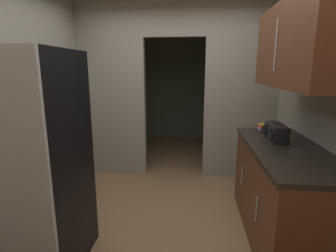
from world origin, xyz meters
TOP-DOWN VIEW (x-y plane):
  - ground at (0.00, 0.00)m, footprint 20.00×20.00m
  - kitchen_partition at (0.01, 1.60)m, footprint 3.00×0.12m
  - adjoining_room_shell at (0.00, 3.21)m, footprint 3.00×2.36m
  - refrigerator at (-1.07, -0.48)m, footprint 0.85×0.78m
  - lower_cabinet_run at (1.17, 0.09)m, footprint 0.67×1.65m
  - upper_cabinet_counterside at (1.17, 0.09)m, footprint 0.36×1.48m
  - boombox at (1.13, 0.35)m, footprint 0.16×0.38m
  - book_stack at (1.12, 0.77)m, footprint 0.15×0.17m

SIDE VIEW (x-z plane):
  - ground at x=0.00m, z-range 0.00..0.00m
  - lower_cabinet_run at x=1.17m, z-range 0.00..0.94m
  - refrigerator at x=-1.07m, z-range 0.00..1.81m
  - book_stack at x=1.12m, z-range 0.94..1.02m
  - boombox at x=1.13m, z-range 0.92..1.12m
  - adjoining_room_shell at x=0.00m, z-range 0.00..2.65m
  - kitchen_partition at x=0.01m, z-range 0.09..2.73m
  - upper_cabinet_counterside at x=1.17m, z-range 1.50..2.23m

